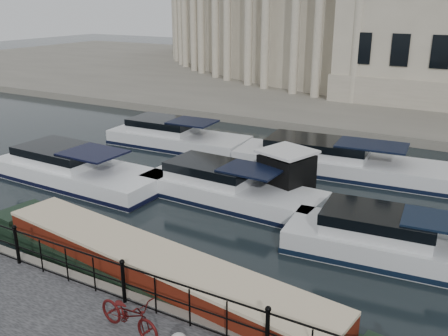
{
  "coord_description": "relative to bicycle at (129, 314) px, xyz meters",
  "views": [
    {
      "loc": [
        7.65,
        -10.52,
        7.91
      ],
      "look_at": [
        0.5,
        2.0,
        3.0
      ],
      "focal_mm": 40.0,
      "sensor_mm": 36.0,
      "label": 1
    }
  ],
  "objects": [
    {
      "name": "cabin_cruisers",
      "position": [
        -1.92,
        11.52,
        -0.67
      ],
      "size": [
        26.99,
        10.64,
        1.99
      ],
      "color": "white",
      "rests_on": "ground_plane"
    },
    {
      "name": "bicycle",
      "position": [
        0.0,
        0.0,
        0.0
      ],
      "size": [
        1.92,
        0.88,
        0.97
      ],
      "primitive_type": "imported",
      "rotation": [
        0.0,
        0.0,
        1.44
      ],
      "color": "#430B0C",
      "rests_on": "near_quay"
    },
    {
      "name": "railing",
      "position": [
        -0.92,
        0.89,
        0.16
      ],
      "size": [
        24.14,
        0.14,
        1.22
      ],
      "color": "black",
      "rests_on": "near_quay"
    },
    {
      "name": "far_bank",
      "position": [
        -0.92,
        42.14,
        -0.76
      ],
      "size": [
        120.0,
        42.0,
        0.55
      ],
      "primitive_type": "cube",
      "color": "#6B665B",
      "rests_on": "ground_plane"
    },
    {
      "name": "civic_building",
      "position": [
        -1.92,
        37.85,
        6.0
      ],
      "size": [
        53.55,
        31.84,
        16.85
      ],
      "color": "#ADA38C",
      "rests_on": "far_bank"
    },
    {
      "name": "harbour_hut",
      "position": [
        -0.61,
        10.64,
        -0.08
      ],
      "size": [
        3.19,
        2.9,
        2.16
      ],
      "rotation": [
        0.0,
        0.0,
        -0.31
      ],
      "color": "#6B665B",
      "rests_on": "ground_plane"
    },
    {
      "name": "narrowboat",
      "position": [
        -1.14,
        2.4,
        -0.67
      ],
      "size": [
        14.47,
        3.68,
        1.53
      ],
      "rotation": [
        0.0,
        0.0,
        -0.12
      ],
      "color": "black",
      "rests_on": "ground_plane"
    },
    {
      "name": "ground_plane",
      "position": [
        -0.92,
        3.14,
        -1.04
      ],
      "size": [
        160.0,
        160.0,
        0.0
      ],
      "primitive_type": "plane",
      "color": "black",
      "rests_on": "ground"
    }
  ]
}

